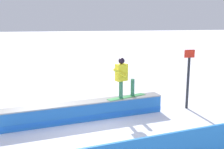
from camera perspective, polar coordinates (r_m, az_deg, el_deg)
name	(u,v)px	position (r m, az deg, el deg)	size (l,w,h in m)	color
ground_plane	(86,120)	(9.76, -5.30, -9.25)	(120.00, 120.00, 0.00)	white
grind_box	(86,111)	(9.66, -5.34, -7.61)	(5.63, 1.59, 0.65)	#2A6DB7
snowboarder	(123,76)	(9.76, 2.27, -0.37)	(1.53, 0.86, 1.46)	#348944
trail_marker	(188,78)	(10.94, 15.45, -0.64)	(0.40, 0.10, 2.30)	#262628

